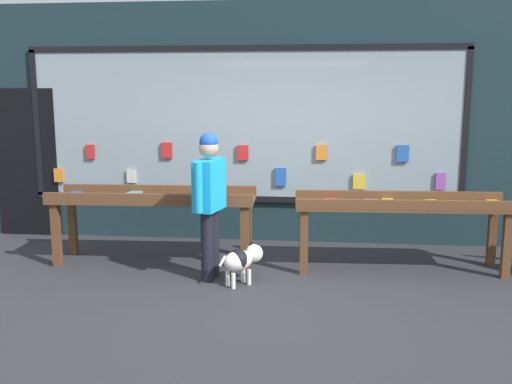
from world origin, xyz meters
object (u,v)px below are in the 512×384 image
small_dog (242,259)px  display_table_left (154,204)px  person_browsing (209,196)px  display_table_right (402,210)px

small_dog → display_table_left: bearing=104.8°
display_table_left → person_browsing: 1.00m
display_table_right → small_dog: 1.95m
person_browsing → display_table_right: bearing=-62.4°
display_table_left → small_dog: size_ratio=5.47×
display_table_left → person_browsing: bearing=-35.6°
person_browsing → small_dog: size_ratio=3.60×
person_browsing → small_dog: bearing=-100.1°
display_table_left → small_dog: 1.44m
display_table_right → person_browsing: bearing=-165.1°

